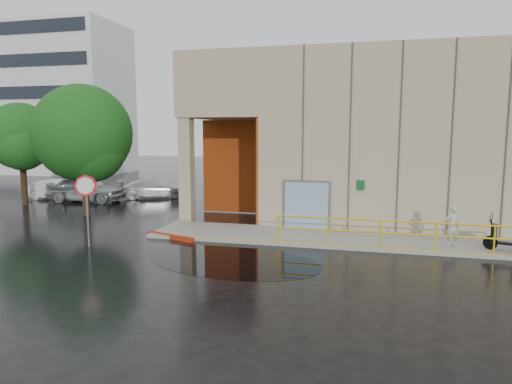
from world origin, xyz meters
TOP-DOWN VIEW (x-y plane):
  - ground at (0.00, 0.00)m, footprint 120.00×120.00m
  - sidewalk at (4.00, 4.50)m, footprint 20.00×3.00m
  - building at (5.10, 10.98)m, footprint 20.00×10.17m
  - guardrail at (4.25, 3.15)m, footprint 9.56×0.06m
  - distant_building at (-28.00, 27.98)m, footprint 12.00×8.08m
  - person at (5.86, 3.98)m, footprint 0.65×0.54m
  - scooter at (7.74, 3.60)m, footprint 1.76×1.14m
  - stop_sign at (-7.50, 1.19)m, footprint 0.72×0.47m
  - red_curb at (-5.00, 3.10)m, footprint 2.33×0.93m
  - puddle at (-1.63, 0.68)m, footprint 6.91×4.96m
  - car_a at (-14.24, 10.94)m, footprint 4.88×2.20m
  - car_b at (-16.71, 11.46)m, footprint 4.01×1.93m
  - car_c at (-10.90, 13.37)m, footprint 4.77×3.55m
  - tree_near at (-11.36, 6.91)m, footprint 4.98×4.98m
  - tree_far at (-16.91, 8.84)m, footprint 3.90×3.90m

SIDE VIEW (x-z plane):
  - ground at x=0.00m, z-range 0.00..0.00m
  - puddle at x=-1.63m, z-range 0.00..0.01m
  - sidewalk at x=4.00m, z-range 0.00..0.15m
  - red_curb at x=-5.00m, z-range 0.00..0.18m
  - car_b at x=-16.71m, z-range 0.00..1.27m
  - car_c at x=-10.90m, z-range 0.00..1.28m
  - guardrail at x=4.25m, z-range 0.16..1.19m
  - car_a at x=-14.24m, z-range 0.00..1.63m
  - scooter at x=7.74m, z-range 0.25..1.58m
  - person at x=5.86m, z-range 0.15..1.68m
  - stop_sign at x=-7.50m, z-range 0.61..3.37m
  - tree_far at x=-16.91m, z-range 0.90..6.92m
  - tree_near at x=-11.36m, z-range 0.69..7.45m
  - building at x=5.10m, z-range 0.21..8.21m
  - distant_building at x=-28.00m, z-range 0.00..15.00m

